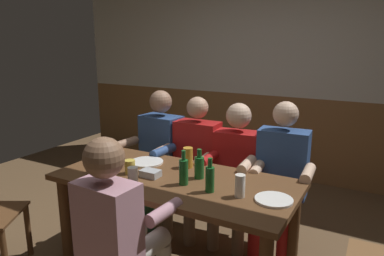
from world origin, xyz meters
TOP-DOWN VIEW (x-y plane):
  - back_wall_upper at (0.00, 2.35)m, footprint 5.74×0.12m
  - back_wall_wainscot at (0.00, 2.35)m, footprint 5.74×0.12m
  - dining_table at (0.00, 0.00)m, footprint 1.75×0.82m
  - person_0 at (-0.60, 0.65)m, footprint 0.55×0.55m
  - person_1 at (-0.19, 0.63)m, footprint 0.55×0.53m
  - person_2 at (0.21, 0.64)m, footprint 0.56×0.54m
  - person_3 at (0.60, 0.63)m, footprint 0.56×0.55m
  - person_4 at (0.00, -0.63)m, footprint 0.51×0.55m
  - condiment_caddy at (-0.17, -0.07)m, footprint 0.14×0.10m
  - plate_0 at (-0.37, 0.17)m, footprint 0.27×0.27m
  - plate_1 at (0.74, -0.03)m, footprint 0.24×0.24m
  - bottle_0 at (0.16, 0.08)m, footprint 0.07×0.07m
  - bottle_1 at (0.12, -0.07)m, footprint 0.06×0.06m
  - bottle_2 at (0.33, -0.10)m, footprint 0.06×0.06m
  - pint_glass_0 at (-0.57, -0.17)m, footprint 0.08×0.08m
  - pint_glass_1 at (0.53, -0.08)m, footprint 0.07×0.07m
  - pint_glass_2 at (-0.81, 0.10)m, footprint 0.06×0.06m
  - pint_glass_3 at (-0.18, -0.25)m, footprint 0.07×0.07m
  - pint_glass_4 at (-0.34, -0.09)m, footprint 0.08×0.08m
  - pint_glass_5 at (-0.03, 0.24)m, footprint 0.08×0.08m

SIDE VIEW (x-z plane):
  - back_wall_wainscot at x=0.00m, z-range 0.00..1.04m
  - dining_table at x=0.00m, z-range 0.26..1.00m
  - person_2 at x=0.21m, z-range 0.07..1.26m
  - person_1 at x=-0.19m, z-range 0.06..1.27m
  - person_4 at x=0.00m, z-range 0.06..1.27m
  - person_3 at x=0.60m, z-range 0.06..1.30m
  - person_0 at x=-0.60m, z-range 0.06..1.31m
  - plate_0 at x=-0.37m, z-range 0.74..0.75m
  - plate_1 at x=0.74m, z-range 0.74..0.75m
  - condiment_caddy at x=-0.17m, z-range 0.74..0.79m
  - pint_glass_4 at x=-0.34m, z-range 0.74..0.84m
  - pint_glass_0 at x=-0.57m, z-range 0.74..0.85m
  - pint_glass_3 at x=-0.18m, z-range 0.74..0.86m
  - pint_glass_1 at x=0.53m, z-range 0.74..0.88m
  - pint_glass_2 at x=-0.81m, z-range 0.74..0.89m
  - pint_glass_5 at x=-0.03m, z-range 0.74..0.90m
  - bottle_0 at x=0.16m, z-range 0.72..0.93m
  - bottle_2 at x=0.33m, z-range 0.72..0.95m
  - bottle_1 at x=0.12m, z-range 0.71..0.95m
  - back_wall_upper at x=0.00m, z-range 1.04..2.65m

